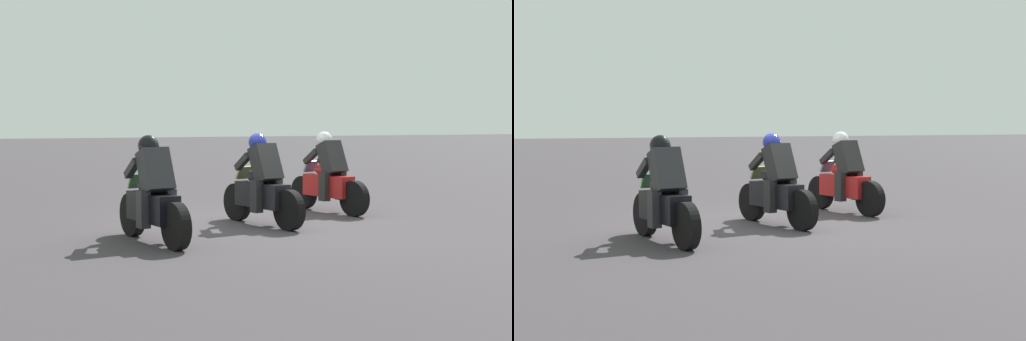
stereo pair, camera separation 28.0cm
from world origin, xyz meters
The scene contains 4 objects.
ground_plane centered at (0.00, 0.00, 0.00)m, with size 120.00×120.00×0.00m, color #3F393D.
rider_lane_a centered at (0.87, -1.84, 0.62)m, with size 2.01×0.67×1.51m.
rider_lane_b centered at (-0.16, -0.07, 0.62)m, with size 2.01×0.68×1.51m.
rider_lane_c centered at (-1.10, 1.98, 0.62)m, with size 2.03×0.64×1.51m.
Camera 1 is at (-10.64, 4.33, 1.71)m, focal length 49.16 mm.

